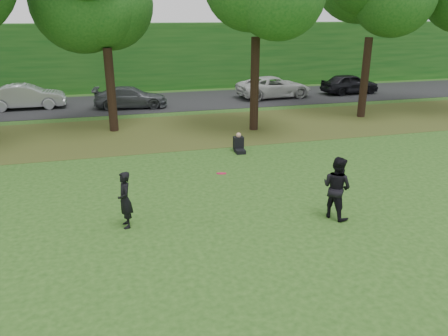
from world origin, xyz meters
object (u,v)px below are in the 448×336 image
(player_right, at_px, (337,187))
(seated_person, at_px, (239,145))
(frisbee, at_px, (221,173))
(player_left, at_px, (125,200))

(player_right, relative_size, seated_person, 2.25)
(frisbee, height_order, seated_person, frisbee)
(player_left, bearing_deg, seated_person, 131.39)
(player_left, relative_size, player_right, 0.87)
(player_right, bearing_deg, frisbee, 59.74)
(player_left, height_order, seated_person, player_left)
(player_left, bearing_deg, frisbee, 65.60)
(player_left, distance_m, seated_person, 7.88)
(player_left, xyz_separation_m, player_right, (5.97, -0.96, 0.12))
(player_right, bearing_deg, player_left, 54.03)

